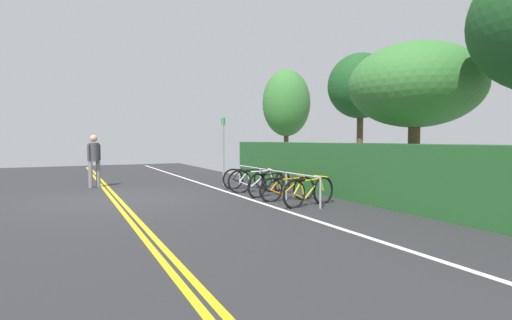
{
  "coord_description": "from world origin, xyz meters",
  "views": [
    {
      "loc": [
        11.02,
        -1.21,
        1.62
      ],
      "look_at": [
        2.33,
        3.1,
        1.1
      ],
      "focal_mm": 27.18,
      "sensor_mm": 36.0,
      "label": 1
    }
  ],
  "objects_px": {
    "bicycle_1": "(256,181)",
    "bicycle_3": "(288,189)",
    "bicycle_2": "(270,184)",
    "tree_mid": "(361,87)",
    "pedestrian": "(94,157)",
    "bike_rack": "(273,176)",
    "tree_near_left": "(286,103)",
    "tree_far_right": "(415,86)",
    "sign_post_near": "(223,144)",
    "bicycle_4": "(309,192)",
    "bicycle_0": "(248,178)"
  },
  "relations": [
    {
      "from": "bicycle_2",
      "to": "bicycle_3",
      "type": "xyz_separation_m",
      "value": [
        0.97,
        0.0,
        -0.03
      ]
    },
    {
      "from": "bicycle_3",
      "to": "tree_far_right",
      "type": "height_order",
      "value": "tree_far_right"
    },
    {
      "from": "bike_rack",
      "to": "bicycle_0",
      "type": "bearing_deg",
      "value": 176.81
    },
    {
      "from": "bicycle_4",
      "to": "sign_post_near",
      "type": "height_order",
      "value": "sign_post_near"
    },
    {
      "from": "sign_post_near",
      "to": "tree_mid",
      "type": "xyz_separation_m",
      "value": [
        2.47,
        4.03,
        1.96
      ]
    },
    {
      "from": "pedestrian",
      "to": "bicycle_3",
      "type": "bearing_deg",
      "value": 39.3
    },
    {
      "from": "bike_rack",
      "to": "bicycle_1",
      "type": "distance_m",
      "value": 0.9
    },
    {
      "from": "bicycle_4",
      "to": "sign_post_near",
      "type": "xyz_separation_m",
      "value": [
        -4.97,
        -0.26,
        1.1
      ]
    },
    {
      "from": "bicycle_2",
      "to": "tree_mid",
      "type": "relative_size",
      "value": 0.37
    },
    {
      "from": "bicycle_2",
      "to": "bicycle_4",
      "type": "xyz_separation_m",
      "value": [
        1.88,
        0.06,
        0.0
      ]
    },
    {
      "from": "bicycle_0",
      "to": "sign_post_near",
      "type": "relative_size",
      "value": 0.72
    },
    {
      "from": "bicycle_2",
      "to": "tree_near_left",
      "type": "xyz_separation_m",
      "value": [
        -5.01,
        3.52,
        2.85
      ]
    },
    {
      "from": "bike_rack",
      "to": "tree_mid",
      "type": "distance_m",
      "value": 4.75
    },
    {
      "from": "pedestrian",
      "to": "sign_post_near",
      "type": "height_order",
      "value": "sign_post_near"
    },
    {
      "from": "bicycle_4",
      "to": "tree_near_left",
      "type": "relative_size",
      "value": 0.36
    },
    {
      "from": "bike_rack",
      "to": "bicycle_4",
      "type": "xyz_separation_m",
      "value": [
        1.85,
        -0.01,
        -0.22
      ]
    },
    {
      "from": "bike_rack",
      "to": "tree_far_right",
      "type": "height_order",
      "value": "tree_far_right"
    },
    {
      "from": "tree_near_left",
      "to": "tree_far_right",
      "type": "height_order",
      "value": "tree_near_left"
    },
    {
      "from": "bicycle_2",
      "to": "pedestrian",
      "type": "distance_m",
      "value": 6.2
    },
    {
      "from": "tree_mid",
      "to": "pedestrian",
      "type": "bearing_deg",
      "value": -114.53
    },
    {
      "from": "bike_rack",
      "to": "tree_mid",
      "type": "bearing_deg",
      "value": 99.79
    },
    {
      "from": "pedestrian",
      "to": "sign_post_near",
      "type": "bearing_deg",
      "value": 73.14
    },
    {
      "from": "bicycle_4",
      "to": "tree_near_left",
      "type": "xyz_separation_m",
      "value": [
        -6.89,
        3.46,
        2.85
      ]
    },
    {
      "from": "sign_post_near",
      "to": "tree_mid",
      "type": "bearing_deg",
      "value": 58.43
    },
    {
      "from": "sign_post_near",
      "to": "tree_far_right",
      "type": "relative_size",
      "value": 0.59
    },
    {
      "from": "bike_rack",
      "to": "tree_mid",
      "type": "xyz_separation_m",
      "value": [
        -0.65,
        3.76,
        2.84
      ]
    },
    {
      "from": "bicycle_3",
      "to": "tree_far_right",
      "type": "relative_size",
      "value": 0.4
    },
    {
      "from": "bike_rack",
      "to": "tree_near_left",
      "type": "height_order",
      "value": "tree_near_left"
    },
    {
      "from": "bicycle_2",
      "to": "tree_near_left",
      "type": "distance_m",
      "value": 6.75
    },
    {
      "from": "bicycle_1",
      "to": "bicycle_3",
      "type": "distance_m",
      "value": 1.81
    },
    {
      "from": "bicycle_1",
      "to": "tree_near_left",
      "type": "height_order",
      "value": "tree_near_left"
    },
    {
      "from": "tree_far_right",
      "to": "bicycle_4",
      "type": "bearing_deg",
      "value": -101.52
    },
    {
      "from": "bicycle_1",
      "to": "bicycle_4",
      "type": "distance_m",
      "value": 2.72
    },
    {
      "from": "bicycle_0",
      "to": "bicycle_3",
      "type": "height_order",
      "value": "bicycle_0"
    },
    {
      "from": "bicycle_2",
      "to": "bike_rack",
      "type": "bearing_deg",
      "value": 69.04
    },
    {
      "from": "bicycle_0",
      "to": "tree_mid",
      "type": "distance_m",
      "value": 4.92
    },
    {
      "from": "bicycle_2",
      "to": "bicycle_3",
      "type": "height_order",
      "value": "bicycle_2"
    },
    {
      "from": "bicycle_1",
      "to": "sign_post_near",
      "type": "xyz_separation_m",
      "value": [
        -2.26,
        -0.18,
        1.1
      ]
    },
    {
      "from": "bicycle_1",
      "to": "tree_mid",
      "type": "distance_m",
      "value": 4.91
    },
    {
      "from": "pedestrian",
      "to": "tree_mid",
      "type": "relative_size",
      "value": 0.39
    },
    {
      "from": "bike_rack",
      "to": "sign_post_near",
      "type": "xyz_separation_m",
      "value": [
        -3.12,
        -0.27,
        0.88
      ]
    },
    {
      "from": "bike_rack",
      "to": "bicycle_0",
      "type": "xyz_separation_m",
      "value": [
        -1.85,
        0.1,
        -0.23
      ]
    },
    {
      "from": "bicycle_2",
      "to": "bicycle_1",
      "type": "bearing_deg",
      "value": -178.84
    },
    {
      "from": "sign_post_near",
      "to": "tree_mid",
      "type": "relative_size",
      "value": 0.53
    },
    {
      "from": "bicycle_0",
      "to": "pedestrian",
      "type": "height_order",
      "value": "pedestrian"
    },
    {
      "from": "bicycle_4",
      "to": "pedestrian",
      "type": "bearing_deg",
      "value": -144.67
    },
    {
      "from": "tree_near_left",
      "to": "tree_far_right",
      "type": "xyz_separation_m",
      "value": [
        7.47,
        -0.59,
        -0.2
      ]
    },
    {
      "from": "pedestrian",
      "to": "bicycle_1",
      "type": "bearing_deg",
      "value": 50.99
    },
    {
      "from": "bicycle_3",
      "to": "sign_post_near",
      "type": "xyz_separation_m",
      "value": [
        -4.06,
        -0.2,
        1.13
      ]
    },
    {
      "from": "sign_post_near",
      "to": "bicycle_2",
      "type": "bearing_deg",
      "value": 3.71
    }
  ]
}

